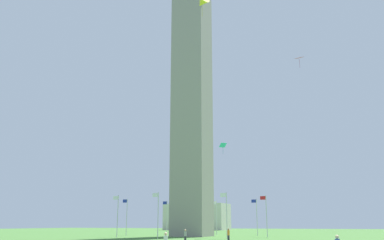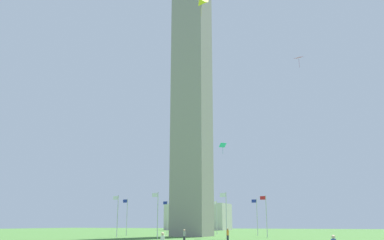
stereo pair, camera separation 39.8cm
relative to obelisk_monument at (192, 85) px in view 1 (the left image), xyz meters
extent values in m
plane|color=#3D6B2D|center=(0.00, 0.00, -30.10)|extent=(260.00, 260.00, 0.00)
cube|color=gray|center=(0.00, 0.00, -3.61)|extent=(6.62, 6.62, 52.97)
cylinder|color=silver|center=(14.38, 0.00, -26.43)|extent=(0.14, 0.14, 7.33)
cube|color=#1E2D99|center=(14.93, 0.00, -23.22)|extent=(1.00, 0.03, 0.64)
cylinder|color=silver|center=(10.17, 10.17, -26.43)|extent=(0.14, 0.14, 7.33)
cube|color=white|center=(10.72, 10.17, -23.22)|extent=(1.00, 0.03, 0.64)
cylinder|color=silver|center=(0.00, 14.38, -26.43)|extent=(0.14, 0.14, 7.33)
cube|color=white|center=(0.55, 14.38, -23.22)|extent=(1.00, 0.03, 0.64)
cylinder|color=silver|center=(-10.17, 10.17, -26.43)|extent=(0.14, 0.14, 7.33)
cube|color=white|center=(-9.62, 10.17, -23.22)|extent=(1.00, 0.03, 0.64)
cylinder|color=silver|center=(-14.38, 0.00, -26.43)|extent=(0.14, 0.14, 7.33)
cube|color=red|center=(-13.83, 0.00, -23.22)|extent=(1.00, 0.03, 0.64)
cylinder|color=silver|center=(-10.17, -10.17, -26.43)|extent=(0.14, 0.14, 7.33)
cube|color=#1E2D99|center=(-9.62, -10.17, -23.22)|extent=(1.00, 0.03, 0.64)
cylinder|color=silver|center=(0.00, -14.38, -26.43)|extent=(0.14, 0.14, 7.33)
cube|color=white|center=(0.55, -14.38, -23.22)|extent=(1.00, 0.03, 0.64)
cylinder|color=silver|center=(10.17, -10.17, -26.43)|extent=(0.14, 0.14, 7.33)
cube|color=#1E2D99|center=(10.72, -10.17, -23.22)|extent=(1.00, 0.03, 0.64)
cylinder|color=white|center=(-16.55, 45.82, -28.95)|extent=(0.32, 0.32, 0.69)
sphere|color=beige|center=(-16.55, 45.82, -28.48)|extent=(0.24, 0.24, 0.24)
cylinder|color=#2D2D38|center=(-13.06, 18.69, -29.70)|extent=(0.29, 0.29, 0.80)
cylinder|color=orange|center=(-13.06, 18.69, -28.95)|extent=(0.32, 0.32, 0.69)
sphere|color=#936B4C|center=(-13.06, 18.69, -28.49)|extent=(0.24, 0.24, 0.24)
sphere|color=beige|center=(-28.97, 45.98, -28.56)|extent=(0.24, 0.24, 0.24)
cylinder|color=#2D2D38|center=(-9.27, 24.97, -29.70)|extent=(0.29, 0.29, 0.80)
cylinder|color=gray|center=(-9.27, 24.97, -28.99)|extent=(0.32, 0.32, 0.62)
sphere|color=tan|center=(-9.27, 24.97, -28.56)|extent=(0.24, 0.24, 0.24)
cube|color=pink|center=(-23.43, 13.17, -2.66)|extent=(1.47, 1.43, 0.39)
cylinder|color=#A44A79|center=(-23.43, 13.17, -3.61)|extent=(0.04, 0.04, 1.42)
cube|color=#33C6D1|center=(-8.11, 5.15, -14.02)|extent=(1.48, 1.48, 0.67)
cylinder|color=teal|center=(-8.11, 5.15, -14.93)|extent=(0.04, 0.04, 1.37)
cone|color=yellow|center=(-12.98, 28.17, 1.25)|extent=(2.40, 2.29, 1.96)
cylinder|color=#A4921C|center=(-12.98, 28.17, 0.04)|extent=(0.04, 0.04, 1.81)
cube|color=beige|center=(29.28, -76.81, -25.25)|extent=(23.48, 11.91, 9.70)
camera|label=1|loc=(-30.86, 75.54, -27.72)|focal=39.00mm
camera|label=2|loc=(-31.23, 75.39, -27.72)|focal=39.00mm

